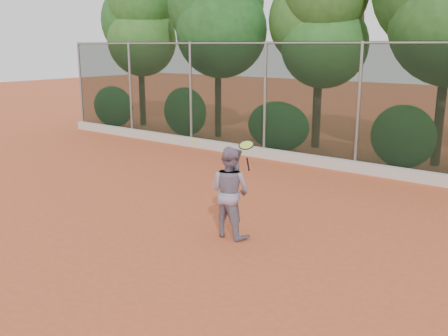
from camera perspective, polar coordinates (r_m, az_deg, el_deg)
The scene contains 7 objects.
ground at distance 8.61m, azimuth -4.09°, elevation -9.38°, with size 80.00×80.00×0.00m, color #BD512C.
concrete_curb at distance 14.15m, azimuth 14.44°, elevation 0.18°, with size 24.00×0.20×0.30m, color beige.
tennis_player at distance 8.96m, azimuth 0.71°, elevation -2.75°, with size 0.81×0.63×1.66m, color gray.
chainlink_fence at distance 14.03m, azimuth 15.15°, elevation 7.12°, with size 24.09×0.09×3.50m.
foliage_backdrop at distance 16.01m, azimuth 16.70°, elevation 16.93°, with size 23.70×3.63×7.55m.
tennis_racket at distance 8.47m, azimuth 2.59°, elevation 2.39°, with size 0.33×0.31×0.55m.
tennis_ball_in_flight at distance 9.76m, azimuth -3.46°, elevation 3.02°, with size 0.06×0.06×0.06m.
Camera 1 is at (5.27, -5.91, 3.40)m, focal length 40.00 mm.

